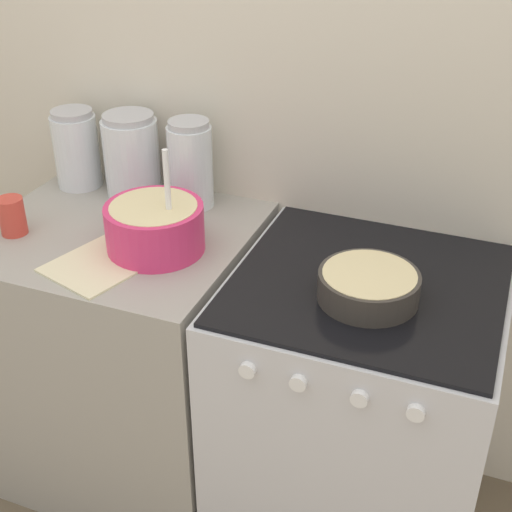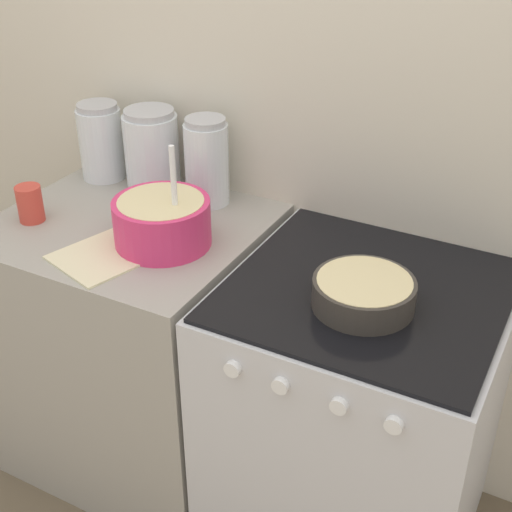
{
  "view_description": "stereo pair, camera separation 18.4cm",
  "coord_description": "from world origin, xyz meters",
  "views": [
    {
      "loc": [
        0.66,
        -1.2,
        1.89
      ],
      "look_at": [
        0.08,
        0.28,
        0.95
      ],
      "focal_mm": 50.0,
      "sensor_mm": 36.0,
      "label": 1
    },
    {
      "loc": [
        0.83,
        -1.12,
        1.89
      ],
      "look_at": [
        0.08,
        0.28,
        0.95
      ],
      "focal_mm": 50.0,
      "sensor_mm": 36.0,
      "label": 2
    }
  ],
  "objects": [
    {
      "name": "wall_back",
      "position": [
        0.0,
        0.71,
        1.2
      ],
      "size": [
        4.54,
        0.05,
        2.4
      ],
      "color": "beige",
      "rests_on": "ground_plane"
    },
    {
      "name": "countertop_cabinet",
      "position": [
        -0.38,
        0.34,
        0.45
      ],
      "size": [
        0.77,
        0.69,
        0.9
      ],
      "color": "#9E998E",
      "rests_on": "ground_plane"
    },
    {
      "name": "storage_jar_left",
      "position": [
        -0.65,
        0.58,
        1.01
      ],
      "size": [
        0.14,
        0.14,
        0.25
      ],
      "color": "silver",
      "rests_on": "countertop_cabinet"
    },
    {
      "name": "stove",
      "position": [
        0.37,
        0.34,
        0.45
      ],
      "size": [
        0.71,
        0.7,
        0.9
      ],
      "color": "silver",
      "rests_on": "ground_plane"
    },
    {
      "name": "storage_jar_middle",
      "position": [
        -0.45,
        0.58,
        1.01
      ],
      "size": [
        0.17,
        0.17,
        0.27
      ],
      "color": "silver",
      "rests_on": "countertop_cabinet"
    },
    {
      "name": "mixing_bowl",
      "position": [
        -0.22,
        0.29,
        0.97
      ],
      "size": [
        0.27,
        0.27,
        0.3
      ],
      "color": "#E0336B",
      "rests_on": "countertop_cabinet"
    },
    {
      "name": "recipe_page",
      "position": [
        -0.32,
        0.16,
        0.9
      ],
      "size": [
        0.29,
        0.31,
        0.01
      ],
      "color": "beige",
      "rests_on": "countertop_cabinet"
    },
    {
      "name": "tin_can",
      "position": [
        -0.64,
        0.23,
        0.95
      ],
      "size": [
        0.08,
        0.08,
        0.11
      ],
      "color": "#CC3F33",
      "rests_on": "countertop_cabinet"
    },
    {
      "name": "baking_pan",
      "position": [
        0.39,
        0.26,
        0.94
      ],
      "size": [
        0.25,
        0.25,
        0.07
      ],
      "color": "#38332D",
      "rests_on": "stove"
    },
    {
      "name": "storage_jar_right",
      "position": [
        -0.25,
        0.58,
        1.02
      ],
      "size": [
        0.14,
        0.14,
        0.27
      ],
      "color": "silver",
      "rests_on": "countertop_cabinet"
    }
  ]
}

